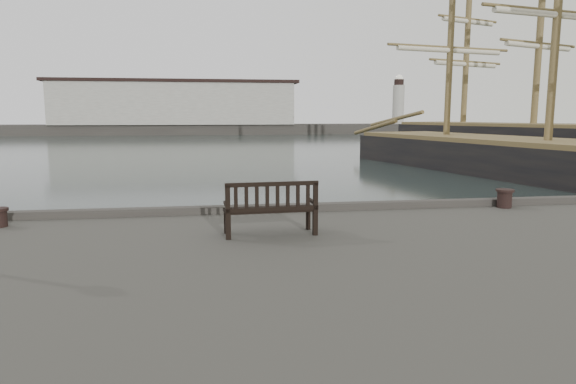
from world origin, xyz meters
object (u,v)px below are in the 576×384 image
Objects in this scene: bench at (270,218)px; tall_ship_far at (532,145)px; bollard_right at (505,198)px; tall_ship_main at (546,168)px.

bench is 48.09m from tall_ship_far.
bench is at bearing -162.04° from bollard_right.
tall_ship_main reaches higher than bollard_right.
bench is 3.91× the size of bollard_right.
tall_ship_main is 21.44m from tall_ship_far.
bollard_right is 21.25m from tall_ship_main.
tall_ship_main is at bearing 40.56° from bench.
bench is at bearing -149.68° from tall_ship_far.
bollard_right is 0.01× the size of tall_ship_far.
bench reaches higher than bollard_right.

